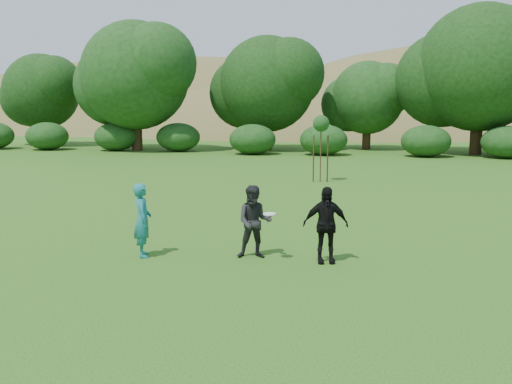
# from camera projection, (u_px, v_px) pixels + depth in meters

# --- Properties ---
(ground) EXTENTS (120.00, 120.00, 0.00)m
(ground) POSITION_uv_depth(u_px,v_px,m) (230.00, 266.00, 11.93)
(ground) COLOR #19470C
(ground) RESTS_ON ground
(player_teal) EXTENTS (0.60, 0.70, 1.64)m
(player_teal) POSITION_uv_depth(u_px,v_px,m) (143.00, 220.00, 12.55)
(player_teal) COLOR #1A6F76
(player_teal) RESTS_ON ground
(player_grey) EXTENTS (0.87, 0.72, 1.61)m
(player_grey) POSITION_uv_depth(u_px,v_px,m) (254.00, 222.00, 12.43)
(player_grey) COLOR black
(player_grey) RESTS_ON ground
(player_black) EXTENTS (1.03, 0.60, 1.64)m
(player_black) POSITION_uv_depth(u_px,v_px,m) (325.00, 225.00, 12.05)
(player_black) COLOR black
(player_black) RESTS_ON ground
(frisbee) EXTENTS (0.27, 0.27, 0.03)m
(frisbee) POSITION_uv_depth(u_px,v_px,m) (269.00, 214.00, 12.10)
(frisbee) COLOR white
(frisbee) RESTS_ON ground
(sapling) EXTENTS (0.70, 0.70, 2.85)m
(sapling) POSITION_uv_depth(u_px,v_px,m) (321.00, 125.00, 24.13)
(sapling) COLOR #3E2B18
(sapling) RESTS_ON ground
(hillside) EXTENTS (150.00, 72.00, 52.00)m
(hillside) POSITION_uv_depth(u_px,v_px,m) (336.00, 212.00, 80.39)
(hillside) COLOR olive
(hillside) RESTS_ON ground
(tree_row) EXTENTS (53.92, 10.38, 9.62)m
(tree_row) POSITION_uv_depth(u_px,v_px,m) (372.00, 80.00, 38.46)
(tree_row) COLOR #3A2616
(tree_row) RESTS_ON ground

